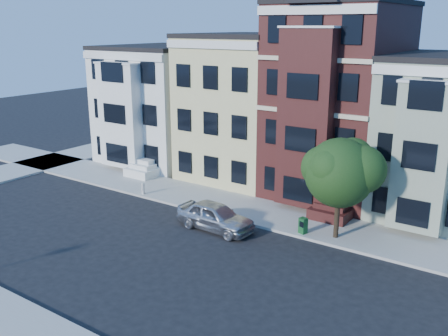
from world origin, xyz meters
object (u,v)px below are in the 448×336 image
Objects in this scene: street_tree at (339,177)px; newspaper_box at (303,226)px; parked_car at (215,216)px; fire_hydrant at (143,190)px.

street_tree reaches higher than newspaper_box.
parked_car is 5.29× the size of newspaper_box.
parked_car is 7.42× the size of fire_hydrant.
fire_hydrant is (-7.11, 1.81, -0.32)m from parked_car.
newspaper_box is (4.34, 1.96, -0.19)m from parked_car.
street_tree is at bearing 2.91° from fire_hydrant.
street_tree reaches higher than fire_hydrant.
parked_car reaches higher than fire_hydrant.
fire_hydrant is at bearing 78.04° from parked_car.
street_tree is 1.44× the size of parked_car.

